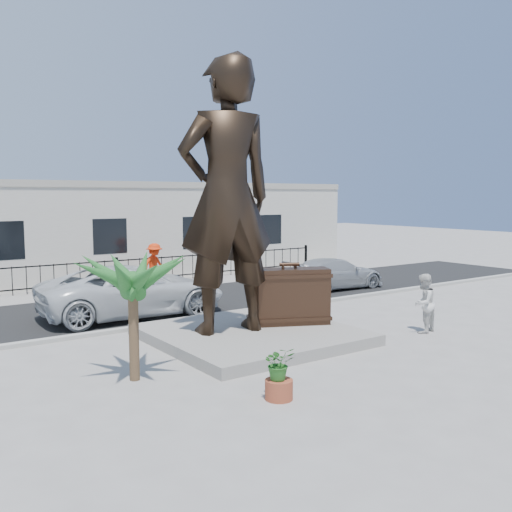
{
  "coord_description": "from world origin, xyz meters",
  "views": [
    {
      "loc": [
        -9.43,
        -11.39,
        4.04
      ],
      "look_at": [
        0.0,
        2.0,
        2.3
      ],
      "focal_mm": 40.0,
      "sensor_mm": 36.0,
      "label": 1
    }
  ],
  "objects_px": {
    "suitcase": "(289,296)",
    "car_white": "(133,291)",
    "statue": "(226,196)",
    "tourist": "(424,303)"
  },
  "relations": [
    {
      "from": "suitcase",
      "to": "car_white",
      "type": "bearing_deg",
      "value": 143.81
    },
    {
      "from": "statue",
      "to": "suitcase",
      "type": "height_order",
      "value": "statue"
    },
    {
      "from": "suitcase",
      "to": "tourist",
      "type": "relative_size",
      "value": 1.32
    },
    {
      "from": "statue",
      "to": "car_white",
      "type": "distance_m",
      "value": 5.68
    },
    {
      "from": "suitcase",
      "to": "tourist",
      "type": "distance_m",
      "value": 3.99
    },
    {
      "from": "suitcase",
      "to": "car_white",
      "type": "relative_size",
      "value": 0.38
    },
    {
      "from": "statue",
      "to": "suitcase",
      "type": "distance_m",
      "value": 3.52
    },
    {
      "from": "statue",
      "to": "car_white",
      "type": "relative_size",
      "value": 1.21
    },
    {
      "from": "car_white",
      "to": "statue",
      "type": "bearing_deg",
      "value": -167.3
    },
    {
      "from": "statue",
      "to": "tourist",
      "type": "distance_m",
      "value": 6.64
    }
  ]
}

